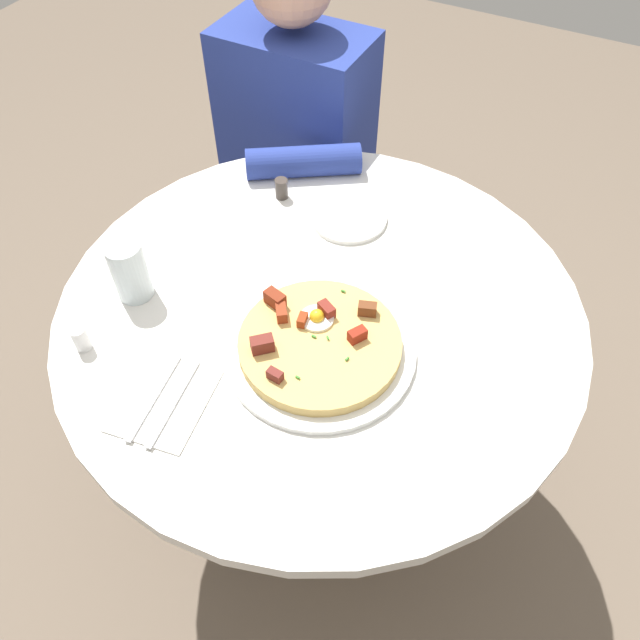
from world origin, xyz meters
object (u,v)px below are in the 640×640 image
pizza_plate (320,350)px  pepper_shaker (281,189)px  water_glass (129,271)px  salt_shaker (81,339)px  dining_table (320,359)px  breakfast_pizza (319,342)px  knife (154,396)px  fork (174,402)px  bread_plate (349,218)px  person_seated (298,179)px

pizza_plate → pepper_shaker: (-0.28, 0.34, 0.02)m
water_glass → salt_shaker: water_glass is taller
water_glass → pepper_shaker: bearing=74.9°
pizza_plate → water_glass: (-0.38, -0.04, 0.05)m
dining_table → pizza_plate: size_ratio=2.92×
breakfast_pizza → knife: bearing=-132.0°
pizza_plate → knife: size_ratio=1.89×
fork → knife: size_ratio=1.00×
knife → pepper_shaker: size_ratio=3.90×
dining_table → bread_plate: bearing=103.6°
breakfast_pizza → pepper_shaker: bearing=128.6°
dining_table → salt_shaker: salt_shaker is taller
breakfast_pizza → dining_table: bearing=116.3°
dining_table → person_seated: (-0.37, 0.57, -0.05)m
pepper_shaker → water_glass: bearing=-105.1°
pizza_plate → fork: 0.27m
salt_shaker → pizza_plate: bearing=26.4°
knife → water_glass: (-0.18, 0.18, 0.05)m
pizza_plate → bread_plate: 0.36m
person_seated → pepper_shaker: person_seated is taller
water_glass → salt_shaker: bearing=-89.7°
knife → water_glass: water_glass is taller
breakfast_pizza → pepper_shaker: size_ratio=6.22×
person_seated → fork: 0.95m
pizza_plate → fork: (-0.16, -0.21, 0.00)m
bread_plate → dining_table: bearing=-76.4°
breakfast_pizza → knife: 0.29m
dining_table → person_seated: bearing=123.1°
bread_plate → pepper_shaker: size_ratio=3.54×
bread_plate → salt_shaker: salt_shaker is taller
dining_table → fork: 0.38m
fork → person_seated: bearing=7.3°
pizza_plate → knife: (-0.20, -0.22, 0.00)m
knife → salt_shaker: (-0.18, 0.03, 0.02)m
bread_plate → salt_shaker: size_ratio=3.30×
knife → bread_plate: bearing=-18.2°
bread_plate → knife: bread_plate is taller
breakfast_pizza → fork: bearing=-127.2°
salt_shaker → pepper_shaker: size_ratio=1.07×
water_glass → fork: bearing=-38.6°
water_glass → pepper_shaker: 0.40m
pizza_plate → breakfast_pizza: bearing=153.6°
person_seated → bread_plate: person_seated is taller
pepper_shaker → breakfast_pizza: bearing=-51.4°
breakfast_pizza → bread_plate: 0.36m
person_seated → pepper_shaker: size_ratio=24.61×
dining_table → knife: knife is taller
pizza_plate → bread_plate: size_ratio=2.08×
dining_table → knife: size_ratio=5.53×
pizza_plate → knife: bearing=-132.7°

